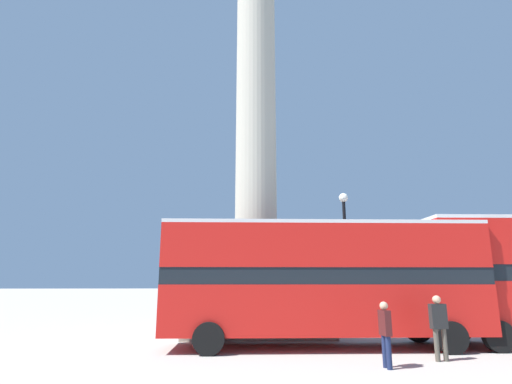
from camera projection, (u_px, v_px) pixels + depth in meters
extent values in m
plane|color=#ADA89E|center=(256.00, 331.00, 18.05)|extent=(200.00, 200.00, 0.00)
cube|color=#ADA593|center=(256.00, 319.00, 18.16)|extent=(6.11, 6.11, 1.06)
cube|color=#ADA593|center=(256.00, 295.00, 18.39)|extent=(4.40, 4.40, 1.06)
cube|color=#ADA593|center=(256.00, 272.00, 18.62)|extent=(2.69, 2.69, 1.06)
cylinder|color=#ADA593|center=(256.00, 110.00, 20.38)|extent=(2.02, 2.02, 15.19)
cube|color=red|center=(322.00, 308.00, 13.86)|extent=(10.96, 2.67, 1.63)
cube|color=black|center=(321.00, 276.00, 14.10)|extent=(10.96, 2.62, 0.55)
cube|color=red|center=(320.00, 248.00, 14.31)|extent=(10.96, 2.67, 1.45)
cube|color=silver|center=(320.00, 226.00, 14.48)|extent=(10.96, 2.67, 0.12)
cylinder|color=black|center=(418.00, 328.00, 15.02)|extent=(1.00, 0.31, 1.00)
cylinder|color=black|center=(451.00, 338.00, 12.57)|extent=(1.00, 0.31, 1.00)
cylinder|color=black|center=(214.00, 329.00, 14.79)|extent=(1.00, 0.31, 1.00)
cylinder|color=black|center=(209.00, 339.00, 12.34)|extent=(1.00, 0.31, 1.00)
cylinder|color=black|center=(459.00, 327.00, 15.26)|extent=(1.01, 0.32, 1.00)
cylinder|color=black|center=(499.00, 336.00, 12.85)|extent=(1.01, 0.32, 1.00)
cube|color=#ADA593|center=(454.00, 301.00, 22.57)|extent=(3.34, 2.52, 2.20)
ellipsoid|color=brown|center=(449.00, 252.00, 23.17)|extent=(2.35, 1.18, 0.98)
cone|color=brown|center=(466.00, 245.00, 23.41)|extent=(0.99, 0.62, 1.03)
cylinder|color=brown|center=(448.00, 236.00, 23.37)|extent=(0.36, 0.36, 0.90)
sphere|color=brown|center=(447.00, 226.00, 23.50)|extent=(0.28, 0.28, 0.28)
cylinder|color=brown|center=(460.00, 271.00, 23.29)|extent=(0.20, 0.20, 1.17)
cylinder|color=brown|center=(466.00, 271.00, 22.78)|extent=(0.20, 0.20, 1.17)
cylinder|color=brown|center=(437.00, 271.00, 23.10)|extent=(0.20, 0.20, 1.17)
cylinder|color=brown|center=(442.00, 271.00, 22.58)|extent=(0.20, 0.20, 1.17)
cylinder|color=black|center=(350.00, 332.00, 16.38)|extent=(0.31, 0.31, 0.40)
cylinder|color=black|center=(347.00, 267.00, 16.94)|extent=(0.14, 0.14, 5.63)
sphere|color=white|center=(343.00, 198.00, 17.60)|extent=(0.40, 0.40, 0.40)
cylinder|color=#192347|center=(389.00, 353.00, 10.41)|extent=(0.14, 0.14, 0.82)
cylinder|color=#192347|center=(385.00, 351.00, 10.65)|extent=(0.14, 0.14, 0.82)
cube|color=#471919|center=(385.00, 323.00, 10.69)|extent=(0.21, 0.46, 0.65)
sphere|color=tan|center=(384.00, 306.00, 10.78)|extent=(0.22, 0.22, 0.22)
cylinder|color=#4C473D|center=(445.00, 345.00, 11.49)|extent=(0.14, 0.14, 0.89)
cylinder|color=#4C473D|center=(437.00, 345.00, 11.45)|extent=(0.14, 0.14, 0.89)
cube|color=black|center=(438.00, 316.00, 11.64)|extent=(0.50, 0.24, 0.70)
sphere|color=tan|center=(436.00, 300.00, 11.74)|extent=(0.24, 0.24, 0.24)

